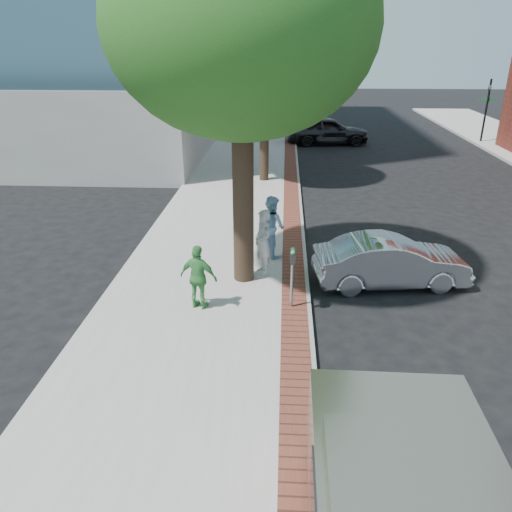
# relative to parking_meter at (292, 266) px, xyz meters

# --- Properties ---
(ground) EXTENTS (120.00, 120.00, 0.00)m
(ground) POSITION_rel_parking_meter_xyz_m (-0.63, -0.43, -1.21)
(ground) COLOR black
(ground) RESTS_ON ground
(sidewalk) EXTENTS (5.00, 60.00, 0.15)m
(sidewalk) POSITION_rel_parking_meter_xyz_m (-2.13, 7.57, -1.13)
(sidewalk) COLOR #9E9991
(sidewalk) RESTS_ON ground
(brick_strip) EXTENTS (0.60, 60.00, 0.01)m
(brick_strip) POSITION_rel_parking_meter_xyz_m (0.07, 7.57, -1.05)
(brick_strip) COLOR brown
(brick_strip) RESTS_ON sidewalk
(curb) EXTENTS (0.10, 60.00, 0.15)m
(curb) POSITION_rel_parking_meter_xyz_m (0.42, 7.57, -1.13)
(curb) COLOR gray
(curb) RESTS_ON ground
(office_base) EXTENTS (18.20, 22.20, 4.00)m
(office_base) POSITION_rel_parking_meter_xyz_m (-13.63, 21.57, 0.79)
(office_base) COLOR gray
(office_base) RESTS_ON ground
(signal_near) EXTENTS (0.70, 0.15, 3.80)m
(signal_near) POSITION_rel_parking_meter_xyz_m (0.27, 21.57, 1.05)
(signal_near) COLOR black
(signal_near) RESTS_ON ground
(signal_far) EXTENTS (0.70, 0.15, 3.80)m
(signal_far) POSITION_rel_parking_meter_xyz_m (11.87, 21.57, 1.05)
(signal_far) COLOR black
(signal_far) RESTS_ON ground
(tree_near) EXTENTS (6.00, 6.00, 8.51)m
(tree_near) POSITION_rel_parking_meter_xyz_m (-1.23, 1.47, 4.97)
(tree_near) COLOR black
(tree_near) RESTS_ON sidewalk
(tree_far) EXTENTS (4.80, 4.80, 7.14)m
(tree_far) POSITION_rel_parking_meter_xyz_m (-1.13, 11.57, 4.09)
(tree_far) COLOR black
(tree_far) RESTS_ON sidewalk
(parking_meter) EXTENTS (0.12, 0.32, 1.47)m
(parking_meter) POSITION_rel_parking_meter_xyz_m (0.00, 0.00, 0.00)
(parking_meter) COLOR gray
(parking_meter) RESTS_ON sidewalk
(person_gray) EXTENTS (0.68, 0.77, 1.76)m
(person_gray) POSITION_rel_parking_meter_xyz_m (-0.75, 1.84, -0.18)
(person_gray) COLOR silver
(person_gray) RESTS_ON sidewalk
(person_officer) EXTENTS (1.06, 1.09, 1.77)m
(person_officer) POSITION_rel_parking_meter_xyz_m (-0.56, 3.08, -0.17)
(person_officer) COLOR #8CB7D8
(person_officer) RESTS_ON sidewalk
(person_green) EXTENTS (0.98, 0.62, 1.55)m
(person_green) POSITION_rel_parking_meter_xyz_m (-2.13, -0.14, -0.28)
(person_green) COLOR #469A4B
(person_green) RESTS_ON sidewalk
(sedan_silver) EXTENTS (4.06, 1.85, 1.29)m
(sedan_silver) POSITION_rel_parking_meter_xyz_m (2.57, 1.63, -0.56)
(sedan_silver) COLOR silver
(sedan_silver) RESTS_ON ground
(bg_car) EXTENTS (5.06, 2.40, 1.67)m
(bg_car) POSITION_rel_parking_meter_xyz_m (2.36, 20.83, -0.37)
(bg_car) COLOR black
(bg_car) RESTS_ON ground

